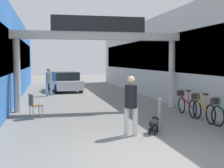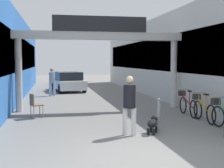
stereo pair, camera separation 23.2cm
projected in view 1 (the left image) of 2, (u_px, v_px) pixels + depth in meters
name	position (u px, v px, depth m)	size (l,w,h in m)	color
ground_plane	(149.00, 156.00, 6.84)	(80.00, 80.00, 0.00)	gray
storefront_right	(171.00, 58.00, 18.46)	(3.00, 26.00, 4.46)	beige
arcade_sign_gateway	(98.00, 44.00, 13.20)	(7.40, 0.47, 3.95)	beige
pedestrian_with_dog	(131.00, 102.00, 8.66)	(0.43, 0.43, 1.67)	silver
pedestrian_carrying_crate	(49.00, 80.00, 18.43)	(0.39, 0.36, 1.66)	#A5BFE0
dog_on_leash	(154.00, 123.00, 8.96)	(0.52, 0.67, 0.48)	black
bicycle_orange_second	(202.00, 108.00, 10.80)	(0.46, 1.69, 0.98)	black
bicycle_red_third	(186.00, 104.00, 11.98)	(0.46, 1.69, 0.98)	black
bollard_post_metal	(159.00, 114.00, 9.34)	(0.10, 0.10, 0.98)	gray
cafe_chair_wood_nearer	(34.00, 104.00, 11.27)	(0.52, 0.52, 0.89)	gray
parked_car_white	(65.00, 82.00, 21.49)	(2.32, 4.21, 1.33)	silver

